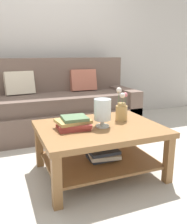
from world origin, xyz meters
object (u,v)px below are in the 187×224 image
Objects in this scene: couch at (58,107)px; coffee_table at (100,140)px; flower_pitcher at (122,109)px; glass_hurricane_vase at (102,111)px; book_stack_main at (74,123)px.

coffee_table is (0.05, -1.44, -0.02)m from couch.
coffee_table is at bearing -88.03° from couch.
flower_pitcher is (0.33, -1.33, 0.23)m from couch.
glass_hurricane_vase is at bearing -153.72° from flower_pitcher.
couch is 1.39m from flower_pitcher.
couch is 6.81× the size of flower_pitcher.
couch is at bearing 91.97° from coffee_table.
couch reaches higher than book_stack_main.
flower_pitcher reaches higher than glass_hurricane_vase.
glass_hurricane_vase reaches higher than book_stack_main.
couch is at bearing 92.48° from glass_hurricane_vase.
coffee_table is at bearing 117.99° from glass_hurricane_vase.
book_stack_main is 1.24× the size of glass_hurricane_vase.
couch is at bearing 103.97° from flower_pitcher.
couch is 8.64× the size of glass_hurricane_vase.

